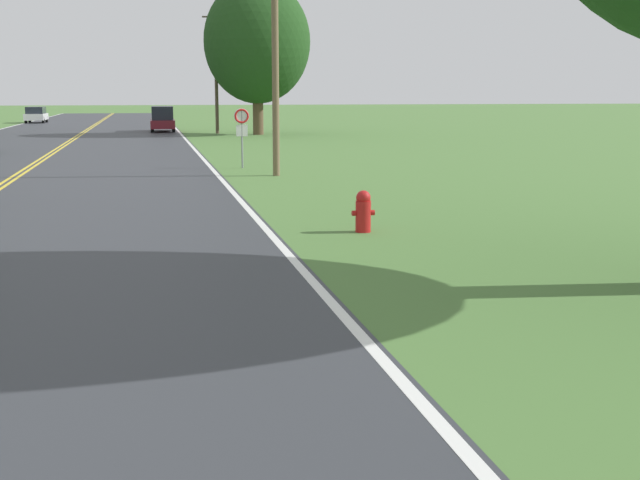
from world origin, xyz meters
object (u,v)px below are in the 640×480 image
(car_maroon_van_mid_near, at_px, (163,119))
(car_white_van_mid_far, at_px, (36,114))
(traffic_sign, at_px, (242,123))
(tree_right_cluster, at_px, (257,42))
(fire_hydrant, at_px, (363,211))

(car_maroon_van_mid_near, relative_size, car_white_van_mid_far, 1.19)
(traffic_sign, xyz_separation_m, car_white_van_mid_far, (-14.04, 52.04, -0.90))
(car_maroon_van_mid_near, height_order, car_white_van_mid_far, car_maroon_van_mid_near)
(traffic_sign, bearing_deg, car_maroon_van_mid_near, 94.33)
(traffic_sign, height_order, tree_right_cluster, tree_right_cluster)
(tree_right_cluster, relative_size, car_white_van_mid_far, 2.59)
(fire_hydrant, xyz_separation_m, car_white_van_mid_far, (-14.80, 67.08, 0.38))
(traffic_sign, relative_size, car_maroon_van_mid_near, 0.47)
(traffic_sign, height_order, car_maroon_van_mid_near, traffic_sign)
(fire_hydrant, height_order, car_maroon_van_mid_near, car_maroon_van_mid_near)
(fire_hydrant, relative_size, car_white_van_mid_far, 0.22)
(fire_hydrant, distance_m, car_maroon_van_mid_near, 46.29)
(tree_right_cluster, distance_m, car_maroon_van_mid_near, 10.30)
(tree_right_cluster, height_order, car_white_van_mid_far, tree_right_cluster)
(tree_right_cluster, height_order, car_maroon_van_mid_near, tree_right_cluster)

